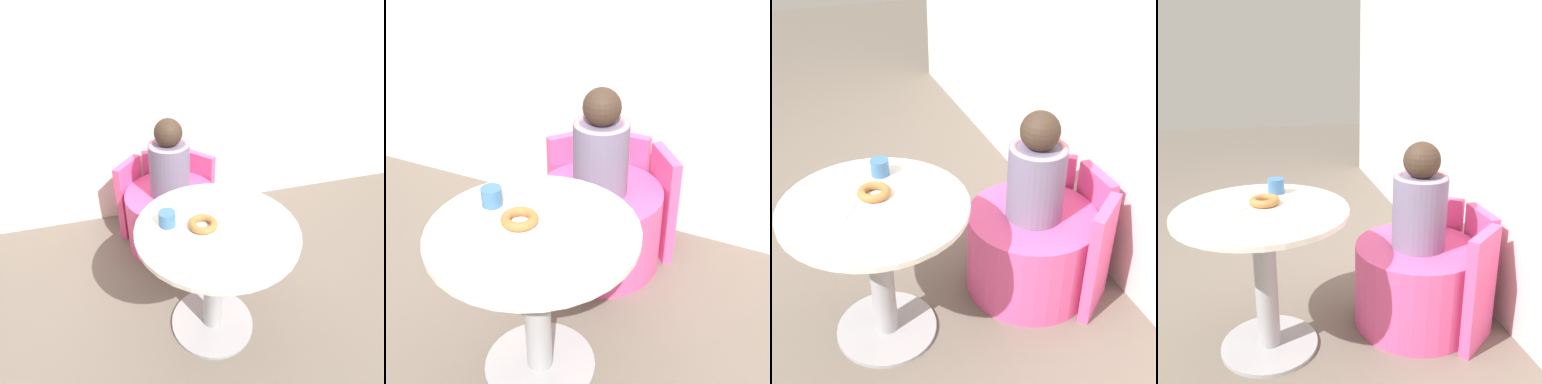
{
  "view_description": "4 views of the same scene",
  "coord_description": "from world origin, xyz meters",
  "views": [
    {
      "loc": [
        -0.36,
        -1.18,
        1.65
      ],
      "look_at": [
        0.05,
        0.26,
        0.68
      ],
      "focal_mm": 32.0,
      "sensor_mm": 36.0,
      "label": 1
    },
    {
      "loc": [
        0.85,
        -1.32,
        1.75
      ],
      "look_at": [
        0.06,
        0.34,
        0.61
      ],
      "focal_mm": 50.0,
      "sensor_mm": 36.0,
      "label": 2
    },
    {
      "loc": [
        1.79,
        -0.31,
        1.83
      ],
      "look_at": [
        0.06,
        0.33,
        0.64
      ],
      "focal_mm": 50.0,
      "sensor_mm": 36.0,
      "label": 3
    },
    {
      "loc": [
        1.9,
        -0.05,
        1.34
      ],
      "look_at": [
        -0.03,
        0.36,
        0.7
      ],
      "focal_mm": 42.0,
      "sensor_mm": 36.0,
      "label": 4
    }
  ],
  "objects": [
    {
      "name": "back_wall",
      "position": [
        0.0,
        1.13,
        1.2
      ],
      "size": [
        6.0,
        0.06,
        2.4
      ],
      "color": "silver",
      "rests_on": "ground_plane"
    },
    {
      "name": "cup",
      "position": [
        -0.14,
        0.03,
        0.72
      ],
      "size": [
        0.08,
        0.08,
        0.07
      ],
      "color": "#386699",
      "rests_on": "round_table"
    },
    {
      "name": "booth_backrest",
      "position": [
        0.02,
        0.93,
        0.28
      ],
      "size": [
        0.71,
        0.26,
        0.57
      ],
      "color": "#E54C8C",
      "rests_on": "ground_plane"
    },
    {
      "name": "ground_plane",
      "position": [
        0.0,
        0.0,
        0.0
      ],
      "size": [
        12.0,
        12.0,
        0.0
      ],
      "primitive_type": "plane",
      "color": "#665B51"
    },
    {
      "name": "donut",
      "position": [
        0.01,
        -0.03,
        0.7
      ],
      "size": [
        0.13,
        0.13,
        0.03
      ],
      "color": "#9E6633",
      "rests_on": "round_table"
    },
    {
      "name": "paper_napkin",
      "position": [
        0.07,
        -0.2,
        0.68
      ],
      "size": [
        0.17,
        0.17,
        0.01
      ],
      "color": "silver",
      "rests_on": "round_table"
    },
    {
      "name": "tub_chair",
      "position": [
        0.02,
        0.68,
        0.21
      ],
      "size": [
        0.61,
        0.61,
        0.42
      ],
      "color": "#E54C8C",
      "rests_on": "ground_plane"
    },
    {
      "name": "round_table",
      "position": [
        0.08,
        -0.05,
        0.48
      ],
      "size": [
        0.75,
        0.75,
        0.68
      ],
      "color": "#99999E",
      "rests_on": "ground_plane"
    },
    {
      "name": "child_figure",
      "position": [
        0.02,
        0.68,
        0.65
      ],
      "size": [
        0.26,
        0.26,
        0.51
      ],
      "color": "slate",
      "rests_on": "tub_chair"
    }
  ]
}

